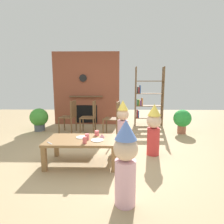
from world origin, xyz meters
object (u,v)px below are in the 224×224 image
at_px(coffee_table, 82,142).
at_px(paper_plate_rear, 82,137).
at_px(dining_chair_left, 71,115).
at_px(paper_cup_near_right, 87,137).
at_px(dining_chair_middle, 91,115).
at_px(child_in_pink, 154,128).
at_px(birthday_cake_slice, 102,136).
at_px(potted_plant_short, 39,118).
at_px(paper_cup_near_left, 85,140).
at_px(child_with_cone_hat, 125,161).
at_px(paper_cup_center, 97,133).
at_px(bookshelf, 147,99).
at_px(dining_chair_right, 115,116).
at_px(potted_plant_tall, 182,119).
at_px(child_by_the_chairs, 123,121).
at_px(paper_plate_front, 97,140).

distance_m(coffee_table, paper_plate_rear, 0.11).
relative_size(paper_plate_rear, dining_chair_left, 0.20).
distance_m(paper_cup_near_right, dining_chair_middle, 1.96).
distance_m(paper_cup_near_right, child_in_pink, 1.28).
relative_size(birthday_cake_slice, potted_plant_short, 0.15).
distance_m(paper_cup_near_left, child_with_cone_hat, 1.00).
xyz_separation_m(paper_cup_near_left, paper_cup_near_right, (0.01, 0.18, -0.00)).
xyz_separation_m(paper_cup_center, potted_plant_short, (-1.88, 1.93, -0.11)).
bearing_deg(paper_plate_rear, bookshelf, 60.23).
relative_size(child_with_cone_hat, dining_chair_right, 1.08).
height_order(paper_cup_near_left, child_with_cone_hat, child_with_cone_hat).
height_order(child_with_cone_hat, dining_chair_right, child_with_cone_hat).
relative_size(coffee_table, paper_plate_rear, 6.40).
distance_m(dining_chair_right, potted_plant_short, 2.25).
bearing_deg(potted_plant_tall, dining_chair_middle, -179.77).
distance_m(child_in_pink, child_by_the_chairs, 0.88).
bearing_deg(child_with_cone_hat, paper_cup_near_left, 2.81).
bearing_deg(dining_chair_right, birthday_cake_slice, 93.47).
distance_m(child_with_cone_hat, dining_chair_middle, 3.04).
distance_m(bookshelf, paper_cup_near_left, 3.50).
bearing_deg(child_by_the_chairs, potted_plant_short, -79.60).
relative_size(child_in_pink, child_by_the_chairs, 0.99).
relative_size(coffee_table, paper_cup_center, 13.48).
bearing_deg(dining_chair_left, paper_cup_center, 125.63).
bearing_deg(dining_chair_right, potted_plant_short, 0.49).
xyz_separation_m(paper_cup_near_right, child_in_pink, (1.20, 0.44, 0.04)).
xyz_separation_m(paper_plate_front, dining_chair_middle, (-0.37, 1.99, 0.07)).
height_order(coffee_table, dining_chair_middle, dining_chair_middle).
relative_size(paper_plate_front, potted_plant_tall, 0.31).
relative_size(dining_chair_middle, dining_chair_right, 1.00).
bearing_deg(potted_plant_tall, child_with_cone_hat, -120.46).
relative_size(bookshelf, paper_plate_front, 9.34).
relative_size(paper_plate_rear, potted_plant_short, 0.28).
distance_m(paper_plate_rear, dining_chair_right, 1.75).
bearing_deg(potted_plant_tall, coffee_table, -141.49).
relative_size(paper_cup_near_right, paper_plate_rear, 0.54).
bearing_deg(child_in_pink, potted_plant_short, -47.70).
distance_m(paper_plate_front, child_with_cone_hat, 1.04).
relative_size(paper_cup_center, dining_chair_middle, 0.10).
relative_size(paper_cup_center, dining_chair_left, 0.10).
bearing_deg(coffee_table, dining_chair_left, 109.18).
bearing_deg(paper_cup_near_right, paper_cup_center, 61.49).
height_order(bookshelf, child_with_cone_hat, bookshelf).
bearing_deg(birthday_cake_slice, child_by_the_chairs, 68.18).
bearing_deg(child_with_cone_hat, birthday_cake_slice, -16.26).
bearing_deg(paper_cup_center, paper_plate_rear, -152.10).
height_order(bookshelf, paper_plate_front, bookshelf).
bearing_deg(paper_cup_center, paper_plate_front, -82.69).
bearing_deg(paper_cup_near_right, child_with_cone_hat, -59.85).
bearing_deg(child_by_the_chairs, coffee_table, 0.00).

